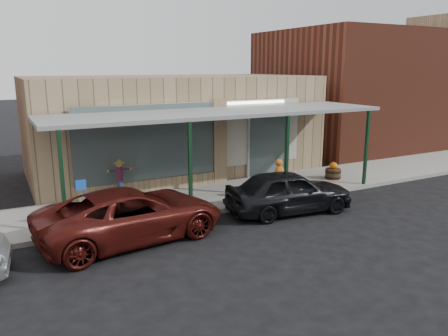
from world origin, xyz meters
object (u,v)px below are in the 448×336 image
parked_sedan (289,191)px  handicap_sign (82,197)px  barrel_pumpkin (333,172)px  barrel_scarecrow (120,186)px  car_maroon (132,214)px

parked_sedan → handicap_sign: bearing=84.7°
barrel_pumpkin → parked_sedan: bearing=-149.8°
barrel_scarecrow → handicap_sign: bearing=-117.5°
barrel_pumpkin → handicap_sign: bearing=-174.6°
barrel_pumpkin → handicap_sign: size_ratio=0.53×
car_maroon → barrel_scarecrow: bearing=-16.5°
barrel_scarecrow → parked_sedan: (4.54, -3.39, 0.08)m
handicap_sign → car_maroon: bearing=-51.1°
barrel_scarecrow → car_maroon: barrel_scarecrow is taller
barrel_scarecrow → handicap_sign: size_ratio=1.02×
parked_sedan → car_maroon: parked_sedan is taller
handicap_sign → parked_sedan: 6.31m
barrel_pumpkin → parked_sedan: 4.44m
barrel_pumpkin → parked_sedan: size_ratio=0.17×
barrel_pumpkin → car_maroon: (-8.91, -2.08, 0.29)m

